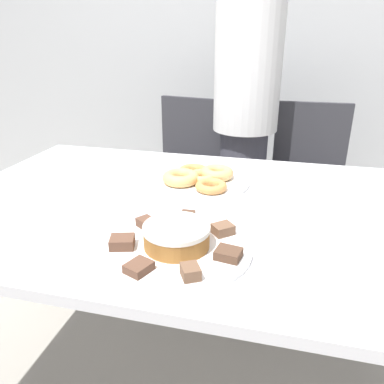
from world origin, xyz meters
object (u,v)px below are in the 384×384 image
(person_standing, at_px, (245,117))
(napkin, at_px, (315,233))
(frosted_cake, at_px, (177,236))
(office_chair_right, at_px, (307,194))
(plate_donuts, at_px, (202,182))
(plate_cake, at_px, (177,248))
(office_chair_left, at_px, (182,183))

(person_standing, bearing_deg, napkin, -73.48)
(frosted_cake, bearing_deg, office_chair_right, 72.18)
(office_chair_right, distance_m, plate_donuts, 0.91)
(plate_cake, distance_m, napkin, 0.38)
(office_chair_right, distance_m, napkin, 1.08)
(person_standing, bearing_deg, frosted_cake, -91.37)
(plate_donuts, bearing_deg, office_chair_left, 110.84)
(office_chair_right, bearing_deg, napkin, -93.94)
(office_chair_right, relative_size, plate_donuts, 2.64)
(plate_donuts, relative_size, napkin, 2.39)
(office_chair_right, distance_m, frosted_cake, 1.31)
(office_chair_left, distance_m, plate_donuts, 0.85)
(plate_cake, height_order, frosted_cake, frosted_cake)
(plate_donuts, bearing_deg, office_chair_right, 60.40)
(office_chair_right, bearing_deg, plate_donuts, -120.98)
(office_chair_left, height_order, plate_cake, office_chair_left)
(frosted_cake, bearing_deg, person_standing, 88.63)
(plate_donuts, height_order, napkin, plate_donuts)
(napkin, bearing_deg, frosted_cake, -154.23)
(office_chair_right, xyz_separation_m, plate_donuts, (-0.42, -0.74, 0.31))
(person_standing, bearing_deg, plate_donuts, -94.91)
(person_standing, distance_m, plate_cake, 1.21)
(person_standing, distance_m, napkin, 1.10)
(office_chair_left, bearing_deg, napkin, -46.45)
(office_chair_left, distance_m, plate_cake, 1.28)
(plate_donuts, xyz_separation_m, frosted_cake, (0.04, -0.46, 0.03))
(office_chair_left, bearing_deg, plate_cake, -64.01)
(frosted_cake, relative_size, napkin, 1.14)
(plate_cake, bearing_deg, person_standing, 88.63)
(person_standing, xyz_separation_m, napkin, (0.31, -1.05, -0.09))
(office_chair_left, distance_m, office_chair_right, 0.70)
(office_chair_right, xyz_separation_m, napkin, (-0.05, -1.04, 0.31))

